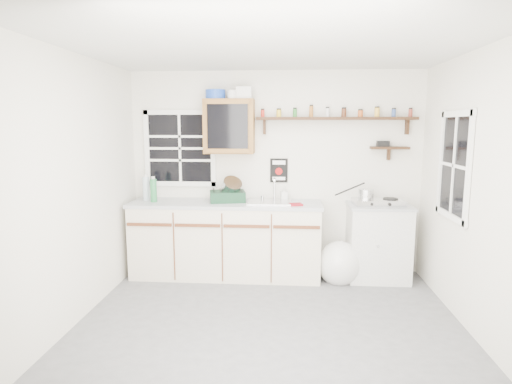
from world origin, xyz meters
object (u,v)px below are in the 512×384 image
(upper_cabinet, at_px, (229,126))
(hotplate, at_px, (378,202))
(main_cabinet, at_px, (226,239))
(spice_shelf, at_px, (336,118))
(right_cabinet, at_px, (378,242))
(dish_rack, at_px, (229,193))

(upper_cabinet, distance_m, hotplate, 1.99)
(main_cabinet, bearing_deg, hotplate, 0.17)
(main_cabinet, relative_size, upper_cabinet, 3.55)
(hotplate, bearing_deg, spice_shelf, 152.94)
(main_cabinet, relative_size, spice_shelf, 1.21)
(upper_cabinet, bearing_deg, right_cabinet, -3.76)
(spice_shelf, bearing_deg, main_cabinet, -170.79)
(spice_shelf, bearing_deg, upper_cabinet, -176.90)
(main_cabinet, distance_m, hotplate, 1.88)
(main_cabinet, relative_size, right_cabinet, 2.54)
(right_cabinet, relative_size, dish_rack, 1.92)
(right_cabinet, bearing_deg, hotplate, -139.92)
(upper_cabinet, height_order, dish_rack, upper_cabinet)
(hotplate, bearing_deg, main_cabinet, 175.83)
(main_cabinet, bearing_deg, spice_shelf, 9.21)
(main_cabinet, height_order, upper_cabinet, upper_cabinet)
(dish_rack, bearing_deg, hotplate, -13.24)
(right_cabinet, xyz_separation_m, hotplate, (-0.02, -0.02, 0.49))
(upper_cabinet, height_order, spice_shelf, upper_cabinet)
(upper_cabinet, bearing_deg, main_cabinet, -103.68)
(spice_shelf, xyz_separation_m, dish_rack, (-1.28, -0.16, -0.91))
(right_cabinet, height_order, upper_cabinet, upper_cabinet)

